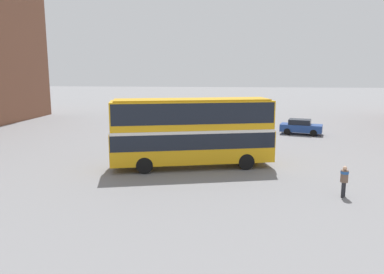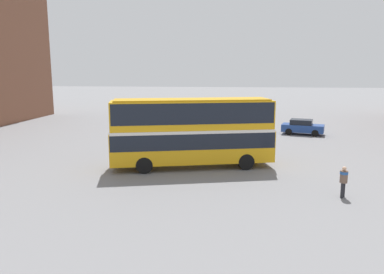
% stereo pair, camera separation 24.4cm
% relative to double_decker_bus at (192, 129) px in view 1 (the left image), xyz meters
% --- Properties ---
extents(ground_plane, '(240.00, 240.00, 0.00)m').
position_rel_double_decker_bus_xyz_m(ground_plane, '(1.38, 0.96, -2.60)').
color(ground_plane, slate).
extents(double_decker_bus, '(10.80, 5.10, 4.53)m').
position_rel_double_decker_bus_xyz_m(double_decker_bus, '(0.00, 0.00, 0.00)').
color(double_decker_bus, gold).
rests_on(double_decker_bus, ground_plane).
extents(pedestrian_foreground, '(0.55, 0.55, 1.61)m').
position_rel_double_decker_bus_xyz_m(pedestrian_foreground, '(8.28, -5.02, -1.61)').
color(pedestrian_foreground, '#232328').
rests_on(pedestrian_foreground, ground_plane).
extents(parked_car_kerb_near, '(4.34, 2.75, 1.51)m').
position_rel_double_decker_bus_xyz_m(parked_car_kerb_near, '(9.38, 14.11, -1.83)').
color(parked_car_kerb_near, navy).
rests_on(parked_car_kerb_near, ground_plane).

